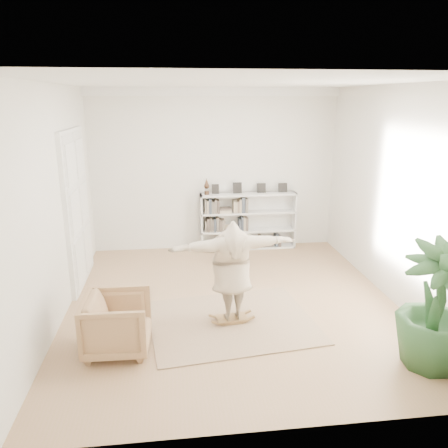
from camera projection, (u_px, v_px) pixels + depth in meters
name	position (u px, v px, depth m)	size (l,w,h in m)	color
floor	(233.00, 303.00, 7.46)	(6.00, 6.00, 0.00)	#A27F53
room_shell	(214.00, 91.00, 9.29)	(6.00, 6.00, 6.00)	silver
doors	(78.00, 210.00, 8.00)	(0.09, 1.78, 2.92)	white
bookshelf	(248.00, 222.00, 10.06)	(2.20, 0.35, 1.64)	silver
armchair	(117.00, 324.00, 5.96)	(0.86, 0.89, 0.81)	tan
rug	(232.00, 321.00, 6.82)	(2.50, 2.00, 0.02)	tan
rocker_board	(232.00, 318.00, 6.81)	(0.50, 0.34, 0.10)	brown
person	(232.00, 268.00, 6.58)	(1.93, 0.52, 1.57)	tan
houseplant	(436.00, 306.00, 5.51)	(0.95, 0.95, 1.69)	#295028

